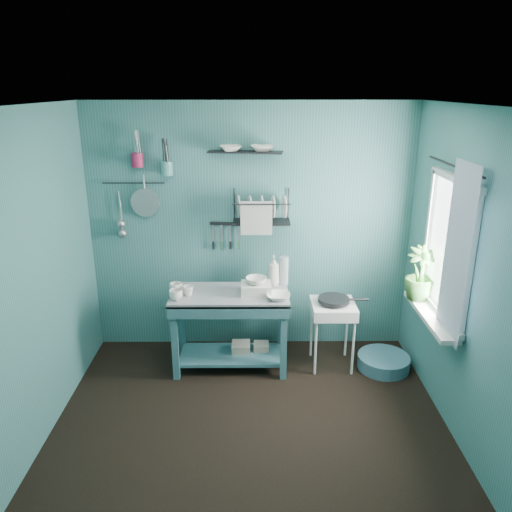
{
  "coord_description": "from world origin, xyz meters",
  "views": [
    {
      "loc": [
        0.02,
        -3.31,
        2.62
      ],
      "look_at": [
        0.05,
        0.85,
        1.2
      ],
      "focal_mm": 35.0,
      "sensor_mm": 36.0,
      "label": 1
    }
  ],
  "objects_px": {
    "work_counter": "(230,330)",
    "frying_pan": "(334,300)",
    "utensil_cup_magenta": "(137,160)",
    "storage_tin_large": "(241,353)",
    "potted_plant": "(420,274)",
    "storage_tin_small": "(261,352)",
    "colander": "(145,203)",
    "utensil_cup_teal": "(167,168)",
    "soap_bottle": "(274,270)",
    "mug_left": "(176,295)",
    "mug_mid": "(188,291)",
    "water_bottle": "(284,270)",
    "mug_right": "(176,288)",
    "hotplate_stand": "(332,334)",
    "floor_basin": "(383,362)",
    "dish_rack": "(261,207)",
    "wash_tub": "(256,289)"
  },
  "relations": [
    {
      "from": "soap_bottle",
      "to": "frying_pan",
      "type": "height_order",
      "value": "soap_bottle"
    },
    {
      "from": "utensil_cup_teal",
      "to": "colander",
      "type": "bearing_deg",
      "value": 172.69
    },
    {
      "from": "mug_left",
      "to": "storage_tin_small",
      "type": "height_order",
      "value": "mug_left"
    },
    {
      "from": "mug_left",
      "to": "water_bottle",
      "type": "distance_m",
      "value": 1.07
    },
    {
      "from": "hotplate_stand",
      "to": "storage_tin_large",
      "type": "height_order",
      "value": "hotplate_stand"
    },
    {
      "from": "utensil_cup_teal",
      "to": "dish_rack",
      "type": "bearing_deg",
      "value": -3.19
    },
    {
      "from": "mug_right",
      "to": "dish_rack",
      "type": "relative_size",
      "value": 0.22
    },
    {
      "from": "hotplate_stand",
      "to": "potted_plant",
      "type": "height_order",
      "value": "potted_plant"
    },
    {
      "from": "potted_plant",
      "to": "storage_tin_large",
      "type": "height_order",
      "value": "potted_plant"
    },
    {
      "from": "soap_bottle",
      "to": "frying_pan",
      "type": "bearing_deg",
      "value": -17.83
    },
    {
      "from": "work_counter",
      "to": "storage_tin_small",
      "type": "relative_size",
      "value": 5.51
    },
    {
      "from": "frying_pan",
      "to": "floor_basin",
      "type": "xyz_separation_m",
      "value": [
        0.51,
        -0.07,
        -0.63
      ]
    },
    {
      "from": "frying_pan",
      "to": "dish_rack",
      "type": "height_order",
      "value": "dish_rack"
    },
    {
      "from": "dish_rack",
      "to": "utensil_cup_magenta",
      "type": "distance_m",
      "value": 1.25
    },
    {
      "from": "hotplate_stand",
      "to": "utensil_cup_magenta",
      "type": "distance_m",
      "value": 2.5
    },
    {
      "from": "mug_right",
      "to": "floor_basin",
      "type": "xyz_separation_m",
      "value": [
        1.99,
        -0.05,
        -0.76
      ]
    },
    {
      "from": "potted_plant",
      "to": "storage_tin_small",
      "type": "xyz_separation_m",
      "value": [
        -1.38,
        0.34,
        -0.97
      ]
    },
    {
      "from": "mug_left",
      "to": "storage_tin_large",
      "type": "xyz_separation_m",
      "value": [
        0.58,
        0.21,
        -0.72
      ]
    },
    {
      "from": "mug_mid",
      "to": "mug_right",
      "type": "xyz_separation_m",
      "value": [
        -0.12,
        0.06,
        0.0
      ]
    },
    {
      "from": "mug_mid",
      "to": "colander",
      "type": "relative_size",
      "value": 0.36
    },
    {
      "from": "mug_mid",
      "to": "frying_pan",
      "type": "xyz_separation_m",
      "value": [
        1.37,
        0.08,
        -0.13
      ]
    },
    {
      "from": "utensil_cup_magenta",
      "to": "floor_basin",
      "type": "bearing_deg",
      "value": -11.09
    },
    {
      "from": "mug_mid",
      "to": "frying_pan",
      "type": "relative_size",
      "value": 0.33
    },
    {
      "from": "mug_right",
      "to": "soap_bottle",
      "type": "distance_m",
      "value": 0.95
    },
    {
      "from": "storage_tin_large",
      "to": "storage_tin_small",
      "type": "relative_size",
      "value": 1.1
    },
    {
      "from": "colander",
      "to": "storage_tin_small",
      "type": "distance_m",
      "value": 1.87
    },
    {
      "from": "dish_rack",
      "to": "utensil_cup_magenta",
      "type": "xyz_separation_m",
      "value": [
        -1.17,
        0.05,
        0.44
      ]
    },
    {
      "from": "mug_left",
      "to": "soap_bottle",
      "type": "height_order",
      "value": "soap_bottle"
    },
    {
      "from": "colander",
      "to": "storage_tin_large",
      "type": "xyz_separation_m",
      "value": [
        0.93,
        -0.39,
        -1.44
      ]
    },
    {
      "from": "hotplate_stand",
      "to": "utensil_cup_magenta",
      "type": "height_order",
      "value": "utensil_cup_magenta"
    },
    {
      "from": "utensil_cup_magenta",
      "to": "potted_plant",
      "type": "bearing_deg",
      "value": -14.74
    },
    {
      "from": "hotplate_stand",
      "to": "frying_pan",
      "type": "relative_size",
      "value": 2.21
    },
    {
      "from": "utensil_cup_teal",
      "to": "floor_basin",
      "type": "xyz_separation_m",
      "value": [
        2.09,
        -0.46,
        -1.82
      ]
    },
    {
      "from": "wash_tub",
      "to": "frying_pan",
      "type": "distance_m",
      "value": 0.75
    },
    {
      "from": "mug_left",
      "to": "storage_tin_large",
      "type": "height_order",
      "value": "mug_left"
    },
    {
      "from": "hotplate_stand",
      "to": "soap_bottle",
      "type": "bearing_deg",
      "value": 158.14
    },
    {
      "from": "mug_left",
      "to": "hotplate_stand",
      "type": "relative_size",
      "value": 0.19
    },
    {
      "from": "frying_pan",
      "to": "dish_rack",
      "type": "xyz_separation_m",
      "value": [
        -0.68,
        0.34,
        0.82
      ]
    },
    {
      "from": "work_counter",
      "to": "frying_pan",
      "type": "height_order",
      "value": "work_counter"
    },
    {
      "from": "floor_basin",
      "to": "potted_plant",
      "type": "bearing_deg",
      "value": -47.78
    },
    {
      "from": "water_bottle",
      "to": "frying_pan",
      "type": "height_order",
      "value": "water_bottle"
    },
    {
      "from": "storage_tin_small",
      "to": "floor_basin",
      "type": "distance_m",
      "value": 1.2
    },
    {
      "from": "colander",
      "to": "dish_rack",
      "type": "bearing_deg",
      "value": -4.05
    },
    {
      "from": "dish_rack",
      "to": "storage_tin_large",
      "type": "xyz_separation_m",
      "value": [
        -0.2,
        -0.31,
        -1.41
      ]
    },
    {
      "from": "utensil_cup_magenta",
      "to": "storage_tin_large",
      "type": "distance_m",
      "value": 2.12
    },
    {
      "from": "dish_rack",
      "to": "storage_tin_large",
      "type": "relative_size",
      "value": 2.5
    },
    {
      "from": "utensil_cup_magenta",
      "to": "potted_plant",
      "type": "xyz_separation_m",
      "value": [
        2.55,
        -0.67,
        -0.89
      ]
    },
    {
      "from": "mug_left",
      "to": "mug_right",
      "type": "bearing_deg",
      "value": 97.13
    },
    {
      "from": "mug_right",
      "to": "frying_pan",
      "type": "bearing_deg",
      "value": 0.69
    },
    {
      "from": "frying_pan",
      "to": "utensil_cup_teal",
      "type": "height_order",
      "value": "utensil_cup_teal"
    }
  ]
}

